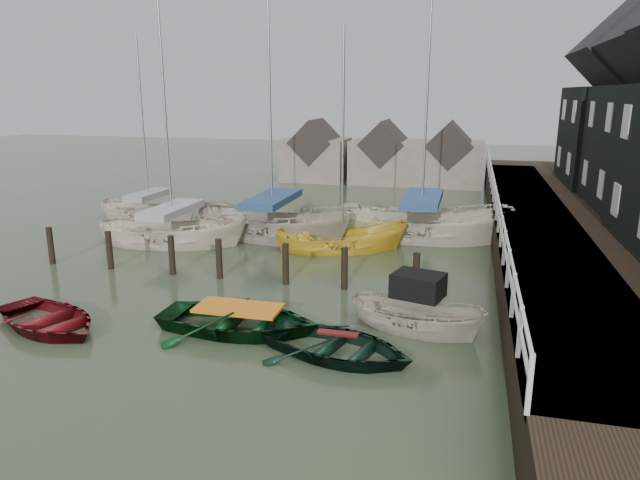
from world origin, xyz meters
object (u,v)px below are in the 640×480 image
(rowboat_red, at_px, (49,329))
(sailboat_a, at_px, (174,243))
(motorboat, at_px, (416,326))
(sailboat_b, at_px, (273,236))
(rowboat_green, at_px, (239,331))
(sailboat_c, at_px, (342,249))
(sailboat_d, at_px, (421,237))
(rowboat_dkgreen, at_px, (338,356))
(sailboat_e, at_px, (150,218))

(rowboat_red, bearing_deg, sailboat_a, 30.22)
(motorboat, bearing_deg, sailboat_b, 54.75)
(rowboat_green, distance_m, sailboat_c, 8.76)
(sailboat_c, bearing_deg, rowboat_red, 128.54)
(sailboat_d, bearing_deg, sailboat_c, 134.38)
(rowboat_dkgreen, bearing_deg, sailboat_d, 10.94)
(rowboat_green, height_order, sailboat_d, sailboat_d)
(rowboat_dkgreen, xyz_separation_m, sailboat_d, (0.91, 12.22, 0.06))
(sailboat_b, bearing_deg, sailboat_e, 84.84)
(sailboat_c, bearing_deg, sailboat_b, 50.49)
(sailboat_a, height_order, sailboat_b, sailboat_b)
(sailboat_a, xyz_separation_m, sailboat_e, (-3.61, 4.12, 0.00))
(rowboat_red, xyz_separation_m, rowboat_dkgreen, (7.97, 0.38, 0.00))
(sailboat_e, bearing_deg, motorboat, -127.27)
(rowboat_green, height_order, sailboat_c, sailboat_c)
(sailboat_c, bearing_deg, rowboat_dkgreen, 171.58)
(rowboat_green, xyz_separation_m, sailboat_e, (-9.82, 11.88, 0.07))
(sailboat_c, bearing_deg, sailboat_d, -67.91)
(sailboat_a, distance_m, sailboat_e, 5.47)
(motorboat, height_order, sailboat_d, sailboat_d)
(sailboat_a, height_order, sailboat_c, sailboat_a)
(motorboat, relative_size, sailboat_a, 0.33)
(motorboat, xyz_separation_m, sailboat_e, (-14.40, 10.59, -0.05))
(rowboat_red, bearing_deg, sailboat_b, 9.97)
(motorboat, relative_size, sailboat_c, 0.41)
(rowboat_green, xyz_separation_m, sailboat_a, (-6.21, 7.76, 0.06))
(motorboat, xyz_separation_m, sailboat_d, (-0.77, 10.14, -0.06))
(sailboat_a, relative_size, sailboat_c, 1.23)
(sailboat_b, xyz_separation_m, sailboat_e, (-7.29, 1.99, 0.01))
(rowboat_red, height_order, sailboat_d, sailboat_d)
(rowboat_red, height_order, sailboat_c, sailboat_c)
(motorboat, xyz_separation_m, sailboat_c, (-3.72, 7.42, -0.10))
(rowboat_red, height_order, rowboat_dkgreen, rowboat_dkgreen)
(rowboat_red, bearing_deg, motorboat, -52.76)
(rowboat_dkgreen, height_order, sailboat_a, sailboat_a)
(motorboat, height_order, sailboat_a, sailboat_a)
(rowboat_dkgreen, relative_size, sailboat_a, 0.32)
(rowboat_red, distance_m, motorboat, 9.96)
(rowboat_red, xyz_separation_m, sailboat_d, (8.88, 12.60, 0.06))
(rowboat_dkgreen, distance_m, sailboat_a, 12.50)
(rowboat_dkgreen, relative_size, sailboat_e, 0.39)
(sailboat_a, height_order, sailboat_d, sailboat_d)
(rowboat_red, distance_m, rowboat_dkgreen, 7.98)
(rowboat_red, bearing_deg, sailboat_d, -12.27)
(rowboat_green, height_order, sailboat_e, sailboat_e)
(motorboat, height_order, sailboat_c, sailboat_c)
(rowboat_red, xyz_separation_m, rowboat_green, (5.07, 1.17, 0.00))
(motorboat, distance_m, sailboat_a, 12.59)
(sailboat_d, bearing_deg, sailboat_a, 111.88)
(rowboat_green, bearing_deg, sailboat_c, -6.25)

